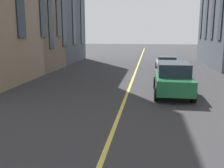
# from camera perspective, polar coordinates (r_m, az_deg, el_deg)

# --- Properties ---
(lane_centre_line) EXTENTS (80.00, 0.16, 0.01)m
(lane_centre_line) POSITION_cam_1_polar(r_m,az_deg,el_deg) (19.39, 4.43, 0.72)
(lane_centre_line) COLOR #D8C64C
(lane_centre_line) RESTS_ON ground_plane
(car_silver_parked_b) EXTENTS (4.40, 1.95, 1.37)m
(car_silver_parked_b) POSITION_cam_1_polar(r_m,az_deg,el_deg) (24.64, 11.88, 4.43)
(car_silver_parked_b) COLOR #B7BABF
(car_silver_parked_b) RESTS_ON ground_plane
(car_green_oncoming) EXTENTS (4.70, 2.14, 1.88)m
(car_green_oncoming) POSITION_cam_1_polar(r_m,az_deg,el_deg) (15.31, 13.26, 1.24)
(car_green_oncoming) COLOR #1E6038
(car_green_oncoming) RESTS_ON ground_plane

